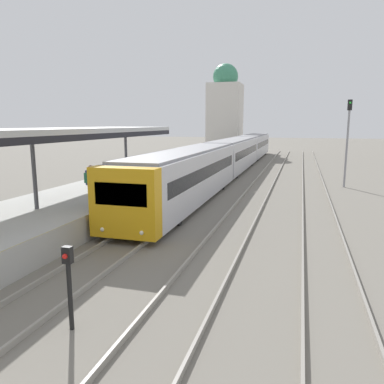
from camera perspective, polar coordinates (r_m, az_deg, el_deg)
platform_canopy at (r=15.64m, az=-23.19°, el=8.39°), size 4.00×19.97×3.12m
person_on_platform at (r=15.71m, az=-15.15°, el=1.51°), size 0.40×0.40×1.66m
train_near at (r=34.68m, az=6.32°, el=5.86°), size 2.58×44.91×2.92m
signal_post_near at (r=8.38m, az=-18.26°, el=-12.45°), size 0.20×0.21×1.84m
signal_mast_far at (r=27.57m, az=22.64°, el=8.18°), size 0.28×0.29×5.89m
distant_domed_building at (r=58.39m, az=5.05°, el=12.19°), size 4.89×4.89×13.15m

